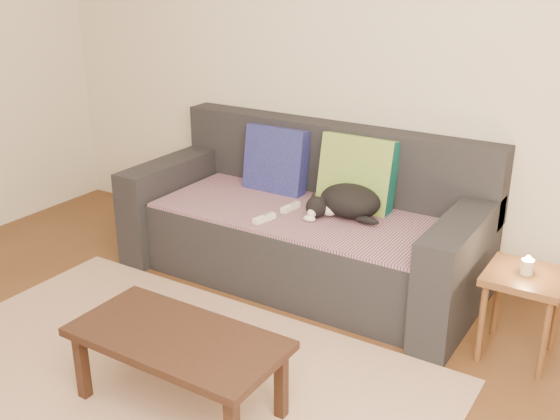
{
  "coord_description": "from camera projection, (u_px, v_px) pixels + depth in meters",
  "views": [
    {
      "loc": [
        1.78,
        -1.56,
        1.81
      ],
      "look_at": [
        0.05,
        1.2,
        0.55
      ],
      "focal_mm": 42.0,
      "sensor_mm": 36.0,
      "label": 1
    }
  ],
  "objects": [
    {
      "name": "candle",
      "position": [
        527.0,
        266.0,
        3.02
      ],
      "size": [
        0.06,
        0.06,
        0.09
      ],
      "color": "beige",
      "rests_on": "side_table"
    },
    {
      "name": "wii_remote_a",
      "position": [
        291.0,
        207.0,
        3.8
      ],
      "size": [
        0.05,
        0.15,
        0.03
      ],
      "primitive_type": "cube",
      "rotation": [
        0.0,
        0.0,
        1.47
      ],
      "color": "white",
      "rests_on": "throw_blanket"
    },
    {
      "name": "cushion_green",
      "position": [
        357.0,
        175.0,
        3.8
      ],
      "size": [
        0.45,
        0.2,
        0.46
      ],
      "primitive_type": "cube",
      "rotation": [
        -0.19,
        0.0,
        0.0
      ],
      "color": "#0B4B47",
      "rests_on": "throw_blanket"
    },
    {
      "name": "side_table",
      "position": [
        524.0,
        288.0,
        3.06
      ],
      "size": [
        0.35,
        0.35,
        0.44
      ],
      "color": "brown",
      "rests_on": "ground"
    },
    {
      "name": "throw_blanket",
      "position": [
        298.0,
        213.0,
        3.79
      ],
      "size": [
        1.66,
        0.74,
        0.02
      ],
      "primitive_type": "cube",
      "color": "#372443",
      "rests_on": "sofa"
    },
    {
      "name": "cushion_navy",
      "position": [
        276.0,
        160.0,
        4.08
      ],
      "size": [
        0.41,
        0.17,
        0.42
      ],
      "primitive_type": "cube",
      "rotation": [
        -0.16,
        0.0,
        0.0
      ],
      "color": "#11124B",
      "rests_on": "throw_blanket"
    },
    {
      "name": "rug",
      "position": [
        144.0,
        395.0,
        2.89
      ],
      "size": [
        2.5,
        1.8,
        0.01
      ],
      "primitive_type": "cube",
      "color": "tan",
      "rests_on": "ground"
    },
    {
      "name": "cat",
      "position": [
        347.0,
        202.0,
        3.67
      ],
      "size": [
        0.43,
        0.34,
        0.19
      ],
      "rotation": [
        0.0,
        0.0,
        0.07
      ],
      "color": "black",
      "rests_on": "throw_blanket"
    },
    {
      "name": "sofa",
      "position": [
        306.0,
        227.0,
        3.9
      ],
      "size": [
        2.1,
        0.94,
        0.87
      ],
      "color": "#232328",
      "rests_on": "ground"
    },
    {
      "name": "coffee_table",
      "position": [
        177.0,
        344.0,
        2.71
      ],
      "size": [
        0.91,
        0.45,
        0.36
      ],
      "color": "black",
      "rests_on": "rug"
    },
    {
      "name": "back_wall",
      "position": [
        344.0,
        49.0,
        3.88
      ],
      "size": [
        4.5,
        0.04,
        2.6
      ],
      "primitive_type": "cube",
      "color": "beige",
      "rests_on": "ground"
    },
    {
      "name": "wii_remote_b",
      "position": [
        264.0,
        218.0,
        3.64
      ],
      "size": [
        0.07,
        0.15,
        0.03
      ],
      "primitive_type": "cube",
      "rotation": [
        0.0,
        0.0,
        1.34
      ],
      "color": "white",
      "rests_on": "throw_blanket"
    },
    {
      "name": "ground",
      "position": [
        120.0,
        415.0,
        2.77
      ],
      "size": [
        4.5,
        4.5,
        0.0
      ],
      "primitive_type": "plane",
      "color": "brown",
      "rests_on": "ground"
    }
  ]
}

